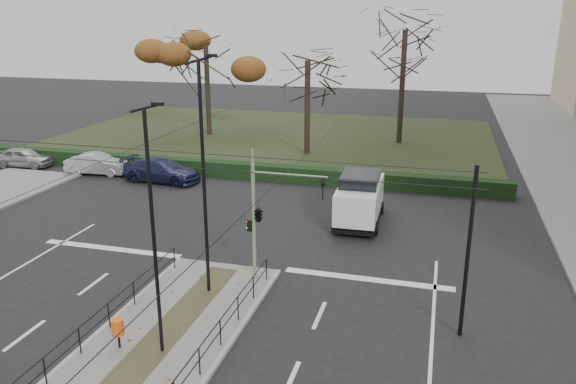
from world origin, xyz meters
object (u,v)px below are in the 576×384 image
object	(u,v)px
parked_car_first	(23,157)
parked_car_third	(162,170)
traffic_light	(260,213)
white_van	(360,197)
bare_tree_center	(405,38)
parked_car_second	(98,164)
rust_tree	(206,47)
litter_bin	(118,327)
streetlamp_median_near	(154,233)
streetlamp_median_far	(204,178)
bare_tree_near	(308,68)

from	to	relation	value
parked_car_first	parked_car_third	world-z (taller)	parked_car_third
traffic_light	parked_car_first	xyz separation A→B (m)	(-22.25, 12.87, -2.25)
parked_car_third	white_van	world-z (taller)	white_van
bare_tree_center	parked_car_second	bearing A→B (deg)	-140.85
parked_car_first	bare_tree_center	bearing A→B (deg)	-64.19
parked_car_first	rust_tree	xyz separation A→B (m)	(8.42, 14.14, 7.13)
litter_bin	parked_car_third	xyz separation A→B (m)	(-8.01, 18.23, -0.10)
litter_bin	parked_car_first	size ratio (longest dim) A/B	0.24
streetlamp_median_near	streetlamp_median_far	world-z (taller)	streetlamp_median_far
bare_tree_center	litter_bin	bearing A→B (deg)	-100.02
parked_car_third	bare_tree_near	size ratio (longest dim) A/B	0.55
traffic_light	parked_car_third	world-z (taller)	traffic_light
litter_bin	parked_car_second	size ratio (longest dim) A/B	0.23
parked_car_second	streetlamp_median_far	bearing A→B (deg)	-141.06
parked_car_second	bare_tree_near	bearing A→B (deg)	-59.32
rust_tree	bare_tree_near	xyz separation A→B (m)	(10.41, -5.01, -1.11)
traffic_light	litter_bin	bearing A→B (deg)	-115.02
streetlamp_median_near	parked_car_third	bearing A→B (deg)	117.66
parked_car_third	bare_tree_center	size ratio (longest dim) A/B	0.42
litter_bin	parked_car_first	xyz separation A→B (m)	(-19.41, 18.96, -0.15)
parked_car_second	rust_tree	world-z (taller)	rust_tree
white_van	bare_tree_near	xyz separation A→B (m)	(-6.24, 14.04, 5.37)
streetlamp_median_near	white_van	xyz separation A→B (m)	(4.22, 13.87, -2.84)
litter_bin	streetlamp_median_far	size ratio (longest dim) A/B	0.11
parked_car_third	white_van	size ratio (longest dim) A/B	1.03
streetlamp_median_near	rust_tree	bearing A→B (deg)	110.70
rust_tree	bare_tree_near	bearing A→B (deg)	-25.71
bare_tree_near	litter_bin	bearing A→B (deg)	-88.83
litter_bin	rust_tree	world-z (taller)	rust_tree
traffic_light	parked_car_third	distance (m)	16.44
litter_bin	streetlamp_median_near	distance (m)	3.65
bare_tree_center	bare_tree_near	xyz separation A→B (m)	(-6.63, -6.18, -1.99)
streetlamp_median_far	traffic_light	bearing A→B (deg)	46.23
parked_car_second	bare_tree_near	distance (m)	16.78
traffic_light	bare_tree_near	size ratio (longest dim) A/B	0.51
rust_tree	bare_tree_near	size ratio (longest dim) A/B	1.07
white_van	bare_tree_near	size ratio (longest dim) A/B	0.53
parked_car_third	litter_bin	bearing A→B (deg)	-152.25
bare_tree_center	traffic_light	bearing A→B (deg)	-96.51
traffic_light	streetlamp_median_near	world-z (taller)	streetlamp_median_near
litter_bin	parked_car_third	distance (m)	19.92
litter_bin	streetlamp_median_far	distance (m)	6.01
streetlamp_median_far	bare_tree_near	distance (m)	23.82
streetlamp_median_far	rust_tree	world-z (taller)	rust_tree
white_van	bare_tree_center	xyz separation A→B (m)	(0.39, 20.22, 7.36)
streetlamp_median_near	rust_tree	xyz separation A→B (m)	(-12.44, 32.92, 3.63)
white_van	rust_tree	world-z (taller)	rust_tree
streetlamp_median_far	parked_car_second	xyz separation A→B (m)	(-14.35, 14.25, -4.02)
streetlamp_median_near	rust_tree	world-z (taller)	rust_tree
traffic_light	litter_bin	world-z (taller)	traffic_light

